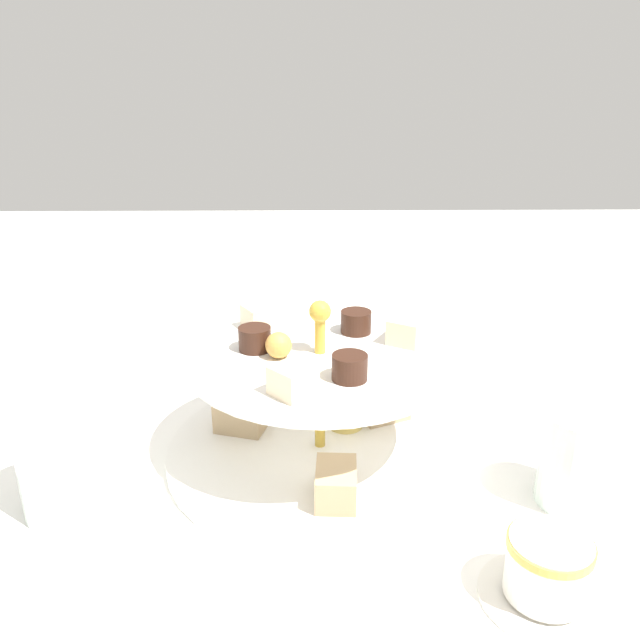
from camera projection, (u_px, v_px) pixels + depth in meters
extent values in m
plane|color=white|center=(320.00, 454.00, 0.62)|extent=(2.40, 2.40, 0.00)
cylinder|color=white|center=(320.00, 449.00, 0.62)|extent=(0.29, 0.29, 0.01)
cylinder|color=white|center=(320.00, 357.00, 0.58)|extent=(0.24, 0.24, 0.01)
cylinder|color=gold|center=(320.00, 386.00, 0.59)|extent=(0.01, 0.01, 0.15)
sphere|color=gold|center=(320.00, 311.00, 0.57)|extent=(0.02, 0.02, 0.02)
cube|color=tan|center=(241.00, 416.00, 0.64)|extent=(0.05, 0.06, 0.03)
cube|color=tan|center=(336.00, 484.00, 0.53)|extent=(0.05, 0.04, 0.03)
cube|color=tan|center=(384.00, 404.00, 0.66)|extent=(0.05, 0.06, 0.03)
cylinder|color=#E5C660|center=(345.00, 419.00, 0.65)|extent=(0.04, 0.04, 0.01)
cylinder|color=#381E14|center=(350.00, 367.00, 0.53)|extent=(0.03, 0.03, 0.02)
cylinder|color=#381E14|center=(356.00, 322.00, 0.62)|extent=(0.03, 0.03, 0.02)
cylinder|color=#381E14|center=(255.00, 339.00, 0.58)|extent=(0.03, 0.03, 0.02)
cube|color=beige|center=(260.00, 317.00, 0.63)|extent=(0.04, 0.04, 0.02)
cube|color=beige|center=(293.00, 380.00, 0.50)|extent=(0.04, 0.04, 0.02)
cube|color=beige|center=(406.00, 331.00, 0.60)|extent=(0.04, 0.04, 0.02)
sphere|color=gold|center=(279.00, 345.00, 0.57)|extent=(0.02, 0.02, 0.02)
cylinder|color=silver|center=(59.00, 450.00, 0.52)|extent=(0.07, 0.07, 0.12)
cylinder|color=silver|center=(578.00, 459.00, 0.54)|extent=(0.06, 0.06, 0.08)
cylinder|color=white|center=(543.00, 596.00, 0.45)|extent=(0.09, 0.09, 0.01)
cylinder|color=white|center=(547.00, 567.00, 0.44)|extent=(0.06, 0.06, 0.04)
cylinder|color=gold|center=(551.00, 545.00, 0.43)|extent=(0.06, 0.06, 0.01)
cube|color=silver|center=(210.00, 352.00, 0.84)|extent=(0.12, 0.14, 0.00)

